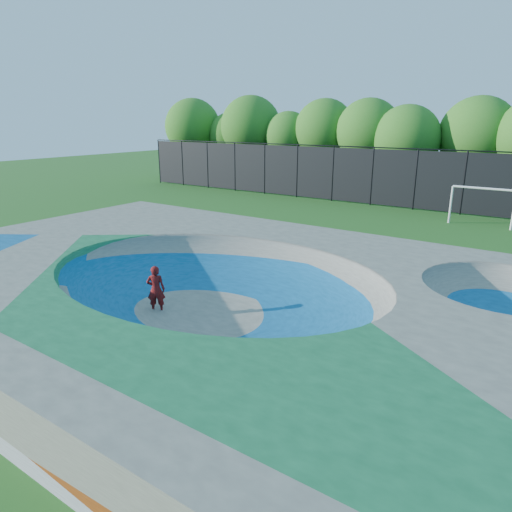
% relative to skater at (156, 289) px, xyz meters
% --- Properties ---
extents(ground, '(120.00, 120.00, 0.00)m').
position_rel_skater_xyz_m(ground, '(1.63, 0.86, -0.77)').
color(ground, '#1E5417').
rests_on(ground, ground).
extents(skate_deck, '(22.00, 14.00, 1.50)m').
position_rel_skater_xyz_m(skate_deck, '(1.63, 0.86, -0.02)').
color(skate_deck, gray).
rests_on(skate_deck, ground).
extents(skater, '(0.67, 0.63, 1.55)m').
position_rel_skater_xyz_m(skater, '(0.00, 0.00, 0.00)').
color(skater, red).
rests_on(skater, ground).
extents(skateboard, '(0.79, 0.57, 0.05)m').
position_rel_skater_xyz_m(skateboard, '(0.00, 0.00, -0.75)').
color(skateboard, black).
rests_on(skateboard, ground).
extents(soccer_goal, '(3.37, 0.12, 2.22)m').
position_rel_skater_xyz_m(soccer_goal, '(6.22, 18.92, 0.77)').
color(soccer_goal, white).
rests_on(soccer_goal, ground).
extents(fence, '(48.09, 0.09, 4.04)m').
position_rel_skater_xyz_m(fence, '(1.63, 21.86, 1.32)').
color(fence, black).
rests_on(fence, ground).
extents(treeline, '(52.33, 7.17, 7.97)m').
position_rel_skater_xyz_m(treeline, '(-0.44, 26.72, 3.99)').
color(treeline, '#4E3C27').
rests_on(treeline, ground).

